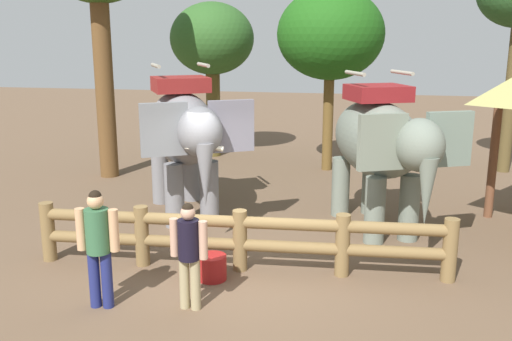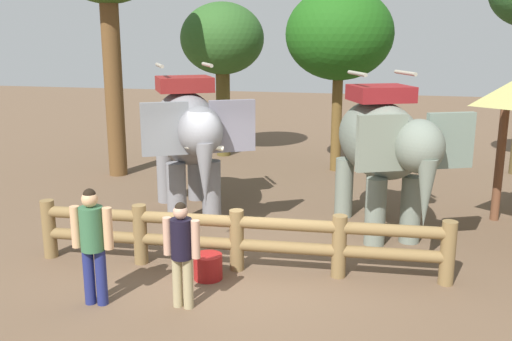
% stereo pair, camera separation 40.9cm
% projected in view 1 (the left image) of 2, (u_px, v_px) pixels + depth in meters
% --- Properties ---
extents(ground_plane, '(60.00, 60.00, 0.00)m').
position_uv_depth(ground_plane, '(240.00, 271.00, 9.55)').
color(ground_plane, brown).
extents(log_fence, '(7.02, 0.68, 1.05)m').
position_uv_depth(log_fence, '(240.00, 236.00, 9.45)').
color(log_fence, brown).
rests_on(log_fence, ground).
extents(elephant_near_left, '(3.11, 3.82, 3.29)m').
position_uv_depth(elephant_near_left, '(184.00, 133.00, 12.05)').
color(elephant_near_left, slate).
rests_on(elephant_near_left, ground).
extents(elephant_center, '(2.84, 3.77, 3.19)m').
position_uv_depth(elephant_center, '(381.00, 144.00, 11.10)').
color(elephant_center, slate).
rests_on(elephant_center, ground).
extents(tourist_woman_in_black, '(0.62, 0.37, 1.77)m').
position_uv_depth(tourist_woman_in_black, '(98.00, 241.00, 8.06)').
color(tourist_woman_in_black, navy).
rests_on(tourist_woman_in_black, ground).
extents(tourist_man_in_blue, '(0.56, 0.33, 1.60)m').
position_uv_depth(tourist_man_in_blue, '(189.00, 249.00, 8.03)').
color(tourist_man_in_blue, tan).
rests_on(tourist_man_in_blue, ground).
extents(tree_far_left, '(3.00, 3.00, 5.17)m').
position_uv_depth(tree_far_left, '(330.00, 35.00, 15.82)').
color(tree_far_left, brown).
rests_on(tree_far_left, ground).
extents(tree_far_right, '(2.64, 2.64, 4.88)m').
position_uv_depth(tree_far_right, '(212.00, 41.00, 17.80)').
color(tree_far_right, brown).
rests_on(tree_far_right, ground).
extents(feed_bucket, '(0.47, 0.47, 0.41)m').
position_uv_depth(feed_bucket, '(212.00, 267.00, 9.18)').
color(feed_bucket, maroon).
rests_on(feed_bucket, ground).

